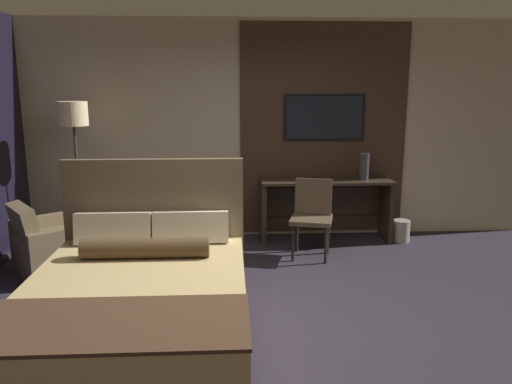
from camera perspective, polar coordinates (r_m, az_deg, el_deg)
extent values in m
plane|color=#28232D|center=(4.39, 2.38, -14.73)|extent=(16.00, 16.00, 0.00)
cube|color=#BCAD8E|center=(6.53, 0.35, 7.09)|extent=(7.20, 0.06, 2.80)
cube|color=#3D2B1E|center=(6.59, 7.70, 7.03)|extent=(2.16, 0.03, 2.70)
cube|color=#33281E|center=(3.99, -13.35, -16.23)|extent=(1.56, 1.99, 0.22)
cube|color=tan|center=(3.86, -13.57, -12.43)|extent=(1.61, 2.06, 0.36)
cube|color=#422D1E|center=(3.19, -15.95, -14.24)|extent=(1.62, 0.72, 0.02)
cube|color=brown|center=(4.76, -11.44, -4.19)|extent=(1.64, 0.08, 1.32)
cube|color=beige|center=(4.68, -15.90, -3.97)|extent=(0.68, 0.23, 0.31)
cube|color=beige|center=(4.57, -7.43, -3.96)|extent=(0.68, 0.23, 0.31)
cylinder|color=#4C3823|center=(4.24, -12.51, -6.26)|extent=(1.05, 0.17, 0.17)
cube|color=#2D2319|center=(6.40, 8.01, 1.27)|extent=(1.66, 0.52, 0.03)
cube|color=#2D2319|center=(6.38, 0.82, -2.32)|extent=(0.06, 0.46, 0.76)
cube|color=#2D2319|center=(6.68, 14.66, -2.06)|extent=(0.06, 0.46, 0.76)
cube|color=#2D2319|center=(6.69, 7.54, -1.06)|extent=(1.54, 0.02, 0.38)
cube|color=black|center=(6.54, 7.80, 8.44)|extent=(1.04, 0.04, 0.58)
cube|color=black|center=(6.52, 7.83, 8.43)|extent=(0.98, 0.01, 0.54)
cube|color=#4C3D2D|center=(5.80, 6.34, -3.17)|extent=(0.56, 0.55, 0.05)
cube|color=#4C3D2D|center=(5.93, 6.57, -0.50)|extent=(0.44, 0.21, 0.42)
cylinder|color=black|center=(5.72, 4.25, -5.85)|extent=(0.04, 0.04, 0.43)
cylinder|color=black|center=(5.69, 7.98, -6.05)|extent=(0.04, 0.04, 0.43)
cylinder|color=black|center=(6.05, 4.69, -4.83)|extent=(0.04, 0.04, 0.43)
cylinder|color=black|center=(6.02, 8.22, -5.01)|extent=(0.04, 0.04, 0.43)
cube|color=brown|center=(5.82, -21.76, -6.48)|extent=(0.95, 0.91, 0.42)
cube|color=brown|center=(5.63, -25.01, -3.23)|extent=(0.51, 0.59, 0.38)
cube|color=brown|center=(5.48, -20.71, -6.75)|extent=(0.66, 0.52, 0.56)
cube|color=brown|center=(6.11, -22.80, -4.99)|extent=(0.66, 0.52, 0.56)
cylinder|color=#282623|center=(6.52, -19.14, -6.06)|extent=(0.28, 0.28, 0.03)
cylinder|color=#332D28|center=(6.33, -19.62, 0.49)|extent=(0.03, 0.03, 1.55)
cylinder|color=beige|center=(6.22, -20.20, 8.40)|extent=(0.34, 0.34, 0.28)
cylinder|color=#333338|center=(6.45, 12.24, 2.88)|extent=(0.12, 0.12, 0.34)
cylinder|color=gray|center=(6.69, 16.24, -4.28)|extent=(0.22, 0.22, 0.28)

